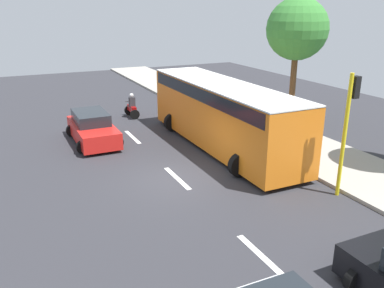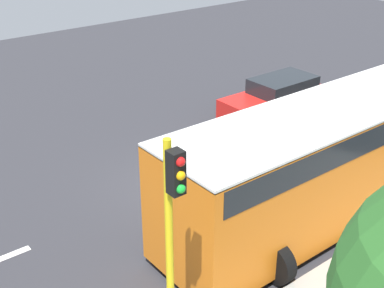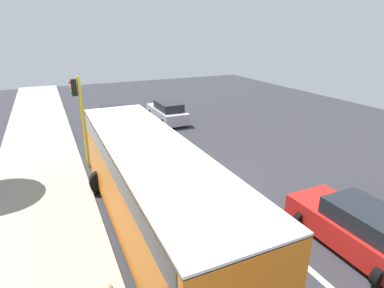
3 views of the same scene
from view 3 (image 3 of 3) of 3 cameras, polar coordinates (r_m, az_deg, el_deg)
ground_plane at (r=14.52m, az=3.00°, el=-6.80°), size 40.00×60.00×0.10m
sidewalk at (r=13.13m, az=-25.78°, el=-11.49°), size 4.00×60.00×0.15m
lane_stripe_far_north at (r=25.06m, az=-9.91°, el=4.75°), size 0.20×2.40×0.01m
lane_stripe_north at (r=19.57m, az=-5.20°, el=0.60°), size 0.20×2.40×0.01m
lane_stripe_mid at (r=14.49m, az=3.01°, el=-6.60°), size 0.20×2.40×0.01m
lane_stripe_south at (r=10.45m, az=19.50°, el=-19.78°), size 0.20×2.40×0.01m
car_black at (r=22.10m, az=-13.47°, el=4.33°), size 2.32×3.97×1.52m
car_silver at (r=23.54m, az=-4.48°, el=5.78°), size 2.19×4.48×1.52m
car_red at (r=11.33m, az=28.05°, el=-13.34°), size 2.27×4.43×1.52m
city_bus at (r=10.30m, az=-7.38°, el=-7.00°), size 3.20×11.00×3.16m
traffic_light_corner at (r=15.79m, az=-19.68°, el=5.82°), size 0.49×0.24×4.50m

